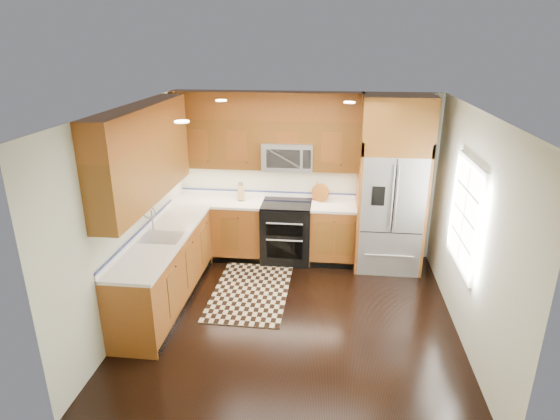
# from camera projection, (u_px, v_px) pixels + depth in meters

# --- Properties ---
(ground) EXTENTS (4.00, 4.00, 0.00)m
(ground) POSITION_uv_depth(u_px,v_px,m) (293.00, 318.00, 5.92)
(ground) COLOR black
(ground) RESTS_ON ground
(wall_back) EXTENTS (4.00, 0.02, 2.60)m
(wall_back) POSITION_uv_depth(u_px,v_px,m) (305.00, 176.00, 7.34)
(wall_back) COLOR beige
(wall_back) RESTS_ON ground
(wall_left) EXTENTS (0.02, 4.00, 2.60)m
(wall_left) POSITION_uv_depth(u_px,v_px,m) (130.00, 216.00, 5.68)
(wall_left) COLOR beige
(wall_left) RESTS_ON ground
(wall_right) EXTENTS (0.02, 4.00, 2.60)m
(wall_right) POSITION_uv_depth(u_px,v_px,m) (471.00, 230.00, 5.26)
(wall_right) COLOR beige
(wall_right) RESTS_ON ground
(window) EXTENTS (0.04, 1.10, 1.30)m
(window) POSITION_uv_depth(u_px,v_px,m) (465.00, 215.00, 5.41)
(window) COLOR white
(window) RESTS_ON ground
(base_cabinets) EXTENTS (2.85, 3.00, 0.90)m
(base_cabinets) POSITION_uv_depth(u_px,v_px,m) (213.00, 251.00, 6.73)
(base_cabinets) COLOR #924D1C
(base_cabinets) RESTS_ON ground
(countertop) EXTENTS (2.86, 3.01, 0.04)m
(countertop) POSITION_uv_depth(u_px,v_px,m) (224.00, 218.00, 6.66)
(countertop) COLOR silver
(countertop) RESTS_ON base_cabinets
(upper_cabinets) EXTENTS (2.85, 3.00, 1.15)m
(upper_cabinets) POSITION_uv_depth(u_px,v_px,m) (217.00, 140.00, 6.36)
(upper_cabinets) COLOR brown
(upper_cabinets) RESTS_ON ground
(range) EXTENTS (0.76, 0.67, 0.95)m
(range) POSITION_uv_depth(u_px,v_px,m) (287.00, 232.00, 7.34)
(range) COLOR black
(range) RESTS_ON ground
(microwave) EXTENTS (0.76, 0.40, 0.42)m
(microwave) POSITION_uv_depth(u_px,v_px,m) (288.00, 156.00, 7.05)
(microwave) COLOR #B2B2B7
(microwave) RESTS_ON ground
(refrigerator) EXTENTS (0.98, 0.75, 2.60)m
(refrigerator) POSITION_uv_depth(u_px,v_px,m) (392.00, 185.00, 6.85)
(refrigerator) COLOR #B2B2B7
(refrigerator) RESTS_ON ground
(sink_faucet) EXTENTS (0.54, 0.44, 0.37)m
(sink_faucet) POSITION_uv_depth(u_px,v_px,m) (160.00, 232.00, 5.97)
(sink_faucet) COLOR #B2B2B7
(sink_faucet) RESTS_ON countertop
(rug) EXTENTS (1.04, 1.72, 0.01)m
(rug) POSITION_uv_depth(u_px,v_px,m) (251.00, 291.00, 6.53)
(rug) COLOR black
(rug) RESTS_ON ground
(knife_block) EXTENTS (0.13, 0.16, 0.28)m
(knife_block) POSITION_uv_depth(u_px,v_px,m) (241.00, 193.00, 7.32)
(knife_block) COLOR #A18A4E
(knife_block) RESTS_ON countertop
(utensil_crock) EXTENTS (0.14, 0.14, 0.30)m
(utensil_crock) POSITION_uv_depth(u_px,v_px,m) (316.00, 193.00, 7.32)
(utensil_crock) COLOR #AD1522
(utensil_crock) RESTS_ON countertop
(cutting_board) EXTENTS (0.38, 0.38, 0.02)m
(cutting_board) POSITION_uv_depth(u_px,v_px,m) (320.00, 201.00, 7.28)
(cutting_board) COLOR brown
(cutting_board) RESTS_ON countertop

